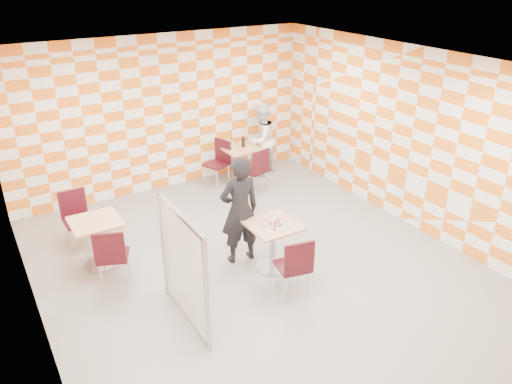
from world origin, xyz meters
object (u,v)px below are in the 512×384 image
empty_table (97,235)px  sport_bottle (232,144)px  second_table (241,159)px  chair_main_front (296,264)px  man_white (261,140)px  chair_second_side (220,159)px  chair_empty_near (111,254)px  soda_bottle (243,142)px  chair_second_front (257,168)px  partition (183,267)px  man_dark (240,211)px  main_table (273,239)px  chair_empty_far (76,214)px

empty_table → sport_bottle: sport_bottle is taller
sport_bottle → empty_table: bearing=-152.3°
second_table → chair_main_front: size_ratio=0.81×
man_white → sport_bottle: 0.75m
chair_second_side → chair_empty_near: (-2.91, -2.42, 0.00)m
empty_table → soda_bottle: soda_bottle is taller
chair_main_front → soda_bottle: 4.06m
chair_second_front → partition: partition is taller
second_table → soda_bottle: bearing=14.8°
man_dark → soda_bottle: bearing=-115.6°
main_table → chair_empty_far: (-2.29, 2.21, 0.04)m
empty_table → sport_bottle: bearing=27.7°
empty_table → soda_bottle: (3.42, 1.62, 0.34)m
partition → chair_empty_near: bearing=116.5°
chair_second_front → man_white: man_white is taller
man_dark → chair_main_front: bearing=102.6°
empty_table → man_dark: bearing=-27.1°
partition → sport_bottle: bearing=53.6°
main_table → chair_second_front: bearing=63.8°
soda_bottle → second_table: bearing=-165.2°
chair_second_side → chair_empty_far: size_ratio=1.00×
chair_second_front → chair_empty_far: same height
chair_empty_near → chair_second_side: bearing=39.7°
chair_second_front → man_white: bearing=54.2°
empty_table → man_white: (3.92, 1.75, 0.26)m
chair_second_front → sport_bottle: bearing=102.6°
man_dark → man_white: size_ratio=1.10×
chair_second_front → chair_second_side: (-0.41, 0.79, 0.00)m
main_table → partition: size_ratio=0.48×
chair_second_side → man_white: bearing=0.7°
partition → soda_bottle: bearing=50.8°
chair_main_front → sport_bottle: (1.14, 3.86, 0.29)m
main_table → chair_main_front: bearing=-99.8°
chair_empty_near → chair_empty_far: same height
empty_table → man_white: size_ratio=0.49×
second_table → man_dark: man_dark is taller
chair_empty_far → second_table: bearing=13.3°
main_table → man_white: bearing=61.2°
chair_main_front → empty_table: bearing=133.1°
second_table → chair_empty_near: bearing=-145.7°
man_dark → sport_bottle: size_ratio=8.43×
chair_second_side → man_white: (0.99, 0.01, 0.22)m
second_table → chair_empty_near: size_ratio=0.81×
chair_second_front → man_dark: 2.43m
empty_table → chair_empty_far: 0.79m
partition → man_dark: bearing=34.2°
chair_second_side → sport_bottle: bearing=-15.5°
sport_bottle → main_table: bearing=-108.0°
chair_main_front → soda_bottle: (1.38, 3.80, 0.31)m
empty_table → soda_bottle: size_ratio=3.26×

